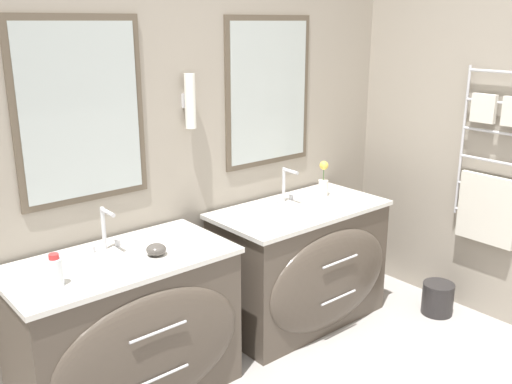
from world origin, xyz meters
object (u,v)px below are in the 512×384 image
object	(u,v)px
vanity_right	(303,265)
amenity_bowl	(156,250)
flower_vase	(323,181)
vanity_left	(128,330)
waste_bin	(438,298)
toiletry_bottle	(55,271)

from	to	relation	value
vanity_right	amenity_bowl	distance (m)	1.18
amenity_bowl	flower_vase	world-z (taller)	flower_vase
vanity_right	flower_vase	world-z (taller)	flower_vase
amenity_bowl	flower_vase	size ratio (longest dim) A/B	0.42
vanity_right	amenity_bowl	xyz separation A→B (m)	(-1.10, -0.05, 0.42)
vanity_right	flower_vase	distance (m)	0.58
amenity_bowl	vanity_right	bearing A→B (deg)	2.39
vanity_left	amenity_bowl	size ratio (longest dim) A/B	11.13
vanity_left	waste_bin	size ratio (longest dim) A/B	5.18
toiletry_bottle	amenity_bowl	bearing A→B (deg)	1.49
vanity_left	toiletry_bottle	bearing A→B (deg)	-170.58
toiletry_bottle	flower_vase	distance (m)	1.92
toiletry_bottle	amenity_bowl	size ratio (longest dim) A/B	1.50
amenity_bowl	flower_vase	xyz separation A→B (m)	(1.39, 0.16, 0.07)
vanity_right	amenity_bowl	world-z (taller)	amenity_bowl
vanity_left	waste_bin	bearing A→B (deg)	-14.59
toiletry_bottle	amenity_bowl	world-z (taller)	toiletry_bottle
vanity_left	flower_vase	distance (m)	1.64
toiletry_bottle	waste_bin	xyz separation A→B (m)	(2.40, -0.47, -0.74)
vanity_left	flower_vase	bearing A→B (deg)	4.16
vanity_left	flower_vase	size ratio (longest dim) A/B	4.65
toiletry_bottle	waste_bin	size ratio (longest dim) A/B	0.70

